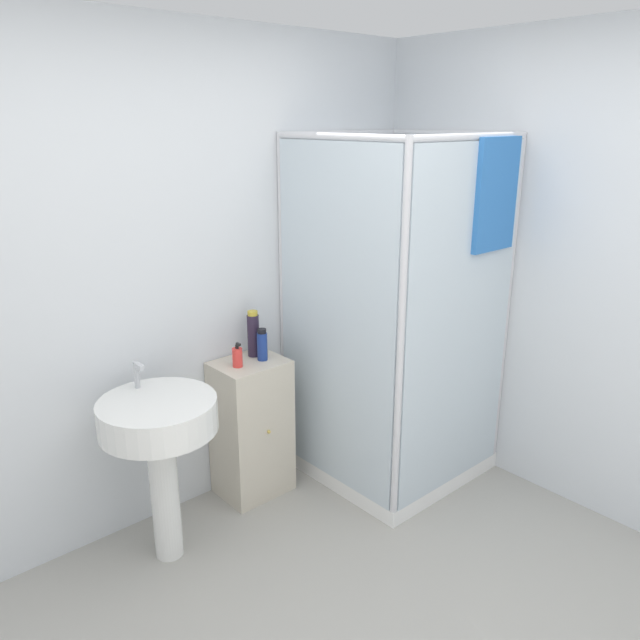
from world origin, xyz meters
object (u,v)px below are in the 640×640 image
Objects in this scene: sink at (160,433)px; shampoo_bottle_tall_black at (253,334)px; soap_dispenser at (237,357)px; shampoo_bottle_blue at (262,345)px.

shampoo_bottle_tall_black is at bearing 18.51° from sink.
soap_dispenser is 0.16m from shampoo_bottle_blue.
shampoo_bottle_blue is at bearing -91.05° from shampoo_bottle_tall_black.
soap_dispenser is at bearing 176.72° from shampoo_bottle_blue.
sink is 0.61m from soap_dispenser.
shampoo_bottle_tall_black is (0.71, 0.24, 0.26)m from sink.
soap_dispenser is 0.76× the size of shampoo_bottle_blue.
shampoo_bottle_blue is at bearing 12.41° from sink.
shampoo_bottle_tall_black reaches higher than soap_dispenser.
shampoo_bottle_tall_black is 1.46× the size of shampoo_bottle_blue.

